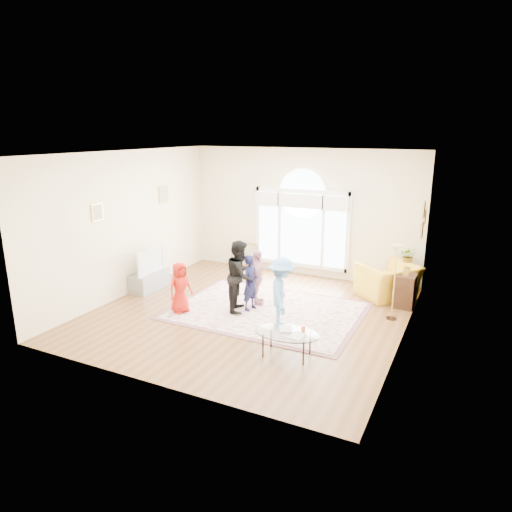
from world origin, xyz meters
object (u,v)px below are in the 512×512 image
at_px(coffee_table, 287,333).
at_px(tv_console, 150,281).
at_px(area_rug, 267,311).
at_px(television, 149,260).
at_px(armchair, 388,281).

bearing_deg(coffee_table, tv_console, 154.39).
relative_size(area_rug, television, 3.61).
height_order(area_rug, television, television).
relative_size(coffee_table, armchair, 0.97).
bearing_deg(coffee_table, television, 154.35).
distance_m(area_rug, television, 3.11).
xyz_separation_m(area_rug, tv_console, (-3.04, 0.03, 0.20)).
distance_m(area_rug, coffee_table, 1.99).
xyz_separation_m(television, coffee_table, (4.13, -1.63, -0.31)).
relative_size(area_rug, armchair, 3.08).
relative_size(tv_console, coffee_table, 0.89).
xyz_separation_m(tv_console, coffee_table, (4.14, -1.63, 0.19)).
height_order(television, armchair, television).
relative_size(area_rug, coffee_table, 3.19).
bearing_deg(armchair, tv_console, -29.49).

